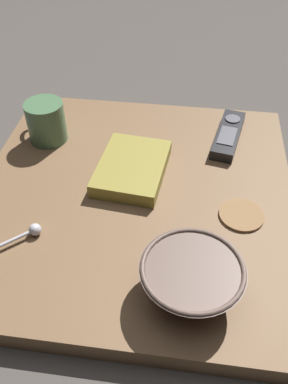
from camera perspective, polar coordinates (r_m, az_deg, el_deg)
name	(u,v)px	position (r m, az deg, el deg)	size (l,w,h in m)	color
ground_plane	(134,205)	(0.82, -1.38, -1.84)	(6.00, 6.00, 0.00)	#47423D
table	(134,198)	(0.81, -1.40, -0.85)	(0.62, 0.64, 0.04)	brown
cereal_bowl	(192,278)	(0.62, 6.67, -11.91)	(0.16, 0.16, 0.07)	brown
coffee_mug	(46,121)	(0.93, -13.56, 9.60)	(0.10, 0.10, 0.09)	#4C724C
teaspoon	(26,234)	(0.73, -16.17, -5.63)	(0.10, 0.09, 0.02)	silver
tv_remote_near	(228,135)	(0.94, 11.71, 7.85)	(0.08, 0.18, 0.03)	black
paperback_book	(132,168)	(0.83, -1.67, 3.37)	(0.15, 0.19, 0.03)	olive
drink_coaster	(242,215)	(0.77, 13.48, -3.13)	(0.08, 0.08, 0.01)	olive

